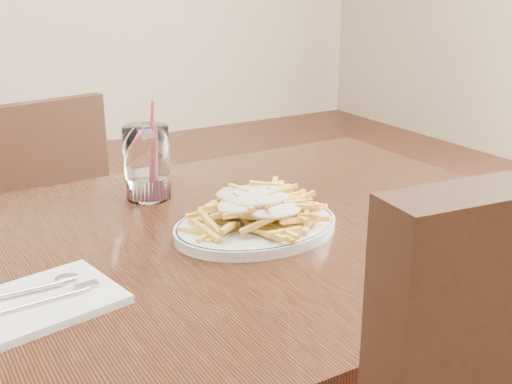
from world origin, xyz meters
TOP-DOWN VIEW (x-y plane):
  - table at (0.00, 0.00)m, footprint 1.20×0.80m
  - chair_far at (-0.15, 0.80)m, footprint 0.46×0.46m
  - fries_plate at (0.07, -0.02)m, footprint 0.33×0.30m
  - loaded_fries at (0.07, -0.02)m, footprint 0.24×0.20m
  - napkin at (-0.31, -0.09)m, footprint 0.24×0.18m
  - cutlery at (-0.31, -0.08)m, footprint 0.17×0.06m
  - water_glass at (-0.01, 0.23)m, footprint 0.08×0.08m

SIDE VIEW (x-z plane):
  - chair_far at x=-0.15m, z-range 0.06..0.92m
  - table at x=0.00m, z-range 0.30..1.05m
  - napkin at x=-0.31m, z-range 0.75..0.76m
  - fries_plate at x=0.07m, z-range 0.75..0.77m
  - cutlery at x=-0.31m, z-range 0.76..0.77m
  - loaded_fries at x=0.07m, z-range 0.77..0.83m
  - water_glass at x=-0.01m, z-range 0.72..0.90m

